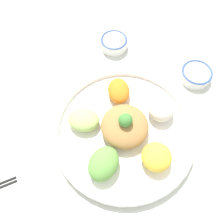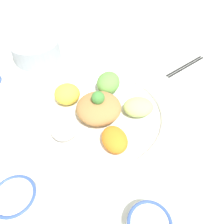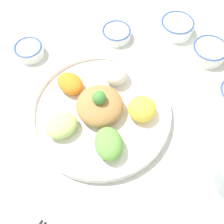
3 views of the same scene
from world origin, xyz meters
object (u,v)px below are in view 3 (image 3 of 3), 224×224
at_px(rice_bowl_blue, 117,33).
at_px(sauce_bowl_dark, 209,51).
at_px(salad_platter, 100,110).
at_px(sauce_bowl_far, 29,50).
at_px(sauce_bowl_red, 177,26).

xyz_separation_m(rice_bowl_blue, sauce_bowl_dark, (-0.23, 0.21, 0.01)).
relative_size(salad_platter, sauce_bowl_far, 4.42).
height_order(sauce_bowl_red, sauce_bowl_far, sauce_bowl_red).
height_order(salad_platter, rice_bowl_blue, salad_platter).
distance_m(rice_bowl_blue, sauce_bowl_dark, 0.31).
relative_size(sauce_bowl_red, sauce_bowl_dark, 1.01).
relative_size(sauce_bowl_red, sauce_bowl_far, 1.23).
height_order(salad_platter, sauce_bowl_far, salad_platter).
xyz_separation_m(salad_platter, rice_bowl_blue, (-0.18, -0.25, -0.01)).
relative_size(salad_platter, sauce_bowl_dark, 3.61).
relative_size(sauce_bowl_red, rice_bowl_blue, 1.15).
relative_size(rice_bowl_blue, sauce_bowl_dark, 0.88).
distance_m(salad_platter, rice_bowl_blue, 0.31).
distance_m(salad_platter, sauce_bowl_far, 0.33).
height_order(sauce_bowl_red, sauce_bowl_dark, sauce_bowl_red).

